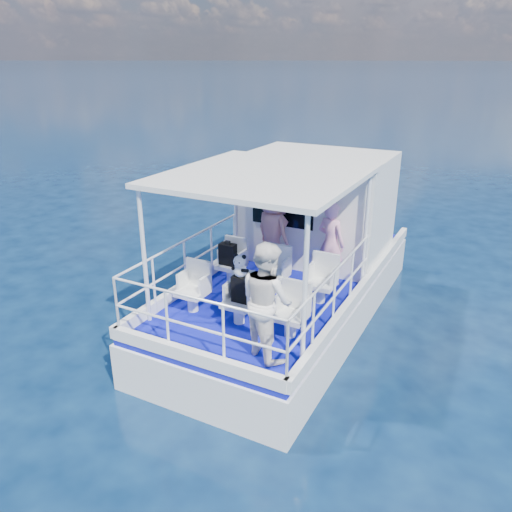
{
  "coord_description": "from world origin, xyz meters",
  "views": [
    {
      "loc": [
        3.53,
        -7.3,
        4.9
      ],
      "look_at": [
        -0.06,
        -0.4,
        1.8
      ],
      "focal_mm": 35.0,
      "sensor_mm": 36.0,
      "label": 1
    }
  ],
  "objects_px": {
    "passenger_stbd_aft": "(267,300)",
    "backpack_center": "(241,289)",
    "passenger_port_fwd": "(273,232)",
    "panda": "(240,265)"
  },
  "relations": [
    {
      "from": "passenger_stbd_aft",
      "to": "backpack_center",
      "type": "distance_m",
      "value": 1.02
    },
    {
      "from": "passenger_stbd_aft",
      "to": "panda",
      "type": "distance_m",
      "value": 1.01
    },
    {
      "from": "passenger_port_fwd",
      "to": "backpack_center",
      "type": "relative_size",
      "value": 3.92
    },
    {
      "from": "panda",
      "to": "passenger_port_fwd",
      "type": "bearing_deg",
      "value": 101.76
    },
    {
      "from": "passenger_stbd_aft",
      "to": "passenger_port_fwd",
      "type": "bearing_deg",
      "value": -36.21
    },
    {
      "from": "passenger_stbd_aft",
      "to": "panda",
      "type": "relative_size",
      "value": 4.61
    },
    {
      "from": "passenger_port_fwd",
      "to": "passenger_stbd_aft",
      "type": "bearing_deg",
      "value": 138.55
    },
    {
      "from": "passenger_port_fwd",
      "to": "passenger_stbd_aft",
      "type": "distance_m",
      "value": 2.96
    },
    {
      "from": "backpack_center",
      "to": "panda",
      "type": "height_order",
      "value": "panda"
    },
    {
      "from": "passenger_port_fwd",
      "to": "passenger_stbd_aft",
      "type": "xyz_separation_m",
      "value": [
        1.21,
        -2.7,
        0.01
      ]
    }
  ]
}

